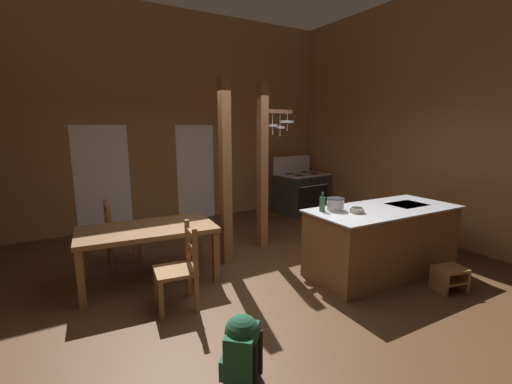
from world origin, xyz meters
TOP-DOWN VIEW (x-y plane):
  - ground_plane at (0.00, 0.00)m, footprint 7.66×8.10m
  - wall_back at (0.00, 3.72)m, footprint 7.66×0.14m
  - wall_right at (3.50, 0.00)m, footprint 0.14×8.10m
  - glazed_door_back_left at (-1.54, 3.65)m, footprint 1.00×0.01m
  - glazed_panel_back_right at (0.34, 3.65)m, footprint 0.84×0.01m
  - kitchen_island at (1.50, -0.42)m, footprint 2.19×1.03m
  - stove_range at (2.68, 2.88)m, footprint 1.21×0.91m
  - support_post_with_pot_rack at (0.67, 1.33)m, footprint 0.69×0.24m
  - support_post_center at (-0.22, 0.97)m, footprint 0.14×0.14m
  - step_stool at (1.78, -1.24)m, footprint 0.42×0.36m
  - dining_table at (-1.36, 0.93)m, footprint 1.78×1.05m
  - ladderback_chair_near_window at (-1.22, 0.10)m, footprint 0.49×0.49m
  - ladderback_chair_by_post at (-1.59, 1.78)m, footprint 0.45×0.45m
  - backpack at (-1.20, -1.34)m, footprint 0.39×0.38m
  - stockpot_on_counter at (0.84, -0.17)m, footprint 0.30×0.23m
  - mixing_bowl_on_counter at (0.98, -0.42)m, footprint 0.18×0.18m
  - bottle_tall_on_counter at (0.65, -0.13)m, footprint 0.08×0.08m

SIDE VIEW (x-z plane):
  - ground_plane at x=0.00m, z-range -0.10..0.00m
  - step_stool at x=1.78m, z-range 0.03..0.33m
  - backpack at x=-1.20m, z-range 0.02..0.61m
  - ladderback_chair_near_window at x=-1.22m, z-range -0.02..0.93m
  - ladderback_chair_by_post at x=-1.59m, z-range -0.02..0.93m
  - kitchen_island at x=1.50m, z-range 0.00..0.92m
  - stove_range at x=2.68m, z-range -0.18..1.14m
  - dining_table at x=-1.36m, z-range 0.28..1.02m
  - mixing_bowl_on_counter at x=0.98m, z-range 0.92..0.99m
  - stockpot_on_counter at x=0.84m, z-range 0.93..1.09m
  - glazed_door_back_left at x=-1.54m, z-range 0.00..2.05m
  - glazed_panel_back_right at x=0.34m, z-range 0.00..2.05m
  - bottle_tall_on_counter at x=0.65m, z-range 0.90..1.15m
  - support_post_center at x=-0.22m, z-range 0.00..2.69m
  - support_post_with_pot_rack at x=0.67m, z-range 0.10..2.79m
  - wall_back at x=0.00m, z-range 0.00..4.34m
  - wall_right at x=3.50m, z-range 0.00..4.34m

